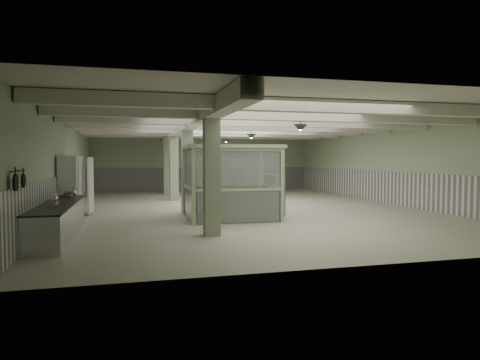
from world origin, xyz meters
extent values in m
plane|color=beige|center=(0.00, 0.00, 0.00)|extent=(20.00, 20.00, 0.00)
cube|color=silver|center=(0.00, 0.00, 3.60)|extent=(14.00, 20.00, 0.02)
cube|color=#A0B893|center=(0.00, 10.00, 1.80)|extent=(14.00, 0.02, 3.60)
cube|color=#A0B893|center=(0.00, -10.00, 1.80)|extent=(14.00, 0.02, 3.60)
cube|color=#A0B893|center=(-7.00, 0.00, 1.80)|extent=(0.02, 20.00, 3.60)
cube|color=#A0B893|center=(7.00, 0.00, 1.80)|extent=(0.02, 20.00, 3.60)
cube|color=silver|center=(-6.97, 0.00, 0.75)|extent=(0.05, 19.90, 1.50)
cube|color=silver|center=(6.97, 0.00, 0.75)|extent=(0.05, 19.90, 1.50)
cube|color=silver|center=(0.00, 9.97, 0.75)|extent=(13.90, 0.05, 1.50)
cube|color=silver|center=(-2.50, 0.00, 3.38)|extent=(0.45, 19.90, 0.40)
cube|color=silver|center=(0.00, -7.50, 3.42)|extent=(13.90, 0.35, 0.32)
cube|color=silver|center=(0.00, -5.00, 3.42)|extent=(13.90, 0.35, 0.32)
cube|color=silver|center=(0.00, -2.50, 3.42)|extent=(13.90, 0.35, 0.32)
cube|color=silver|center=(0.00, 0.00, 3.42)|extent=(13.90, 0.35, 0.32)
cube|color=silver|center=(0.00, 2.50, 3.42)|extent=(13.90, 0.35, 0.32)
cube|color=silver|center=(0.00, 5.00, 3.42)|extent=(13.90, 0.35, 0.32)
cube|color=silver|center=(0.00, 7.50, 3.42)|extent=(13.90, 0.35, 0.32)
cube|color=#95A484|center=(-2.50, -6.00, 1.80)|extent=(0.42, 0.42, 3.60)
cube|color=#95A484|center=(-2.50, -1.00, 1.80)|extent=(0.42, 0.42, 3.60)
cube|color=#95A484|center=(-2.50, 4.00, 1.80)|extent=(0.42, 0.42, 3.60)
cube|color=#95A484|center=(-2.50, 8.00, 1.80)|extent=(0.42, 0.42, 3.60)
cylinder|color=black|center=(-6.93, -7.60, 1.85)|extent=(0.02, 1.20, 0.02)
cone|color=#2D3B2C|center=(0.50, -5.00, 3.05)|extent=(0.44, 0.44, 0.22)
cone|color=#2D3B2C|center=(0.50, 0.50, 3.05)|extent=(0.44, 0.44, 0.22)
cone|color=#2D3B2C|center=(0.50, 5.50, 3.05)|extent=(0.44, 0.44, 0.22)
cube|color=silver|center=(-6.54, -5.16, 0.44)|extent=(0.85, 5.08, 0.88)
cube|color=black|center=(-6.54, -5.16, 0.89)|extent=(0.89, 5.12, 0.04)
cylinder|color=#B2B2B7|center=(-6.58, -5.48, 0.94)|extent=(0.27, 0.27, 0.08)
cylinder|color=black|center=(-6.88, -8.02, 1.63)|extent=(0.05, 0.34, 0.34)
cylinder|color=black|center=(-6.88, -7.37, 1.63)|extent=(0.04, 0.30, 0.30)
cube|color=white|center=(-6.65, -1.30, 1.10)|extent=(0.60, 2.40, 2.20)
cube|color=white|center=(-6.32, -1.85, 1.10)|extent=(0.06, 0.90, 2.10)
cube|color=white|center=(-6.20, -0.65, 1.10)|extent=(0.16, 0.90, 2.10)
cube|color=silver|center=(-6.28, -1.85, 1.10)|extent=(0.02, 0.05, 0.30)
cube|color=silver|center=(-6.28, -0.75, 1.10)|extent=(0.02, 0.05, 0.30)
cube|color=#A9C09A|center=(-2.72, -4.13, 1.22)|extent=(0.12, 0.12, 2.44)
cube|color=#A9C09A|center=(-2.67, -1.70, 1.22)|extent=(0.12, 0.12, 2.44)
cube|color=#A9C09A|center=(0.21, -4.19, 1.22)|extent=(0.12, 0.12, 2.44)
cube|color=#A9C09A|center=(0.25, -1.75, 1.22)|extent=(0.12, 0.12, 2.44)
cube|color=#A9C09A|center=(-1.23, -2.94, 2.50)|extent=(3.23, 2.75, 0.12)
cube|color=silver|center=(-1.26, -4.16, 0.55)|extent=(2.73, 0.11, 1.05)
cube|color=silver|center=(-1.26, -4.16, 1.78)|extent=(2.73, 0.11, 1.22)
cube|color=silver|center=(-1.21, -1.73, 0.55)|extent=(2.73, 0.11, 1.05)
cube|color=silver|center=(-1.21, -1.73, 1.78)|extent=(2.73, 0.11, 1.22)
cube|color=silver|center=(-2.69, -2.92, 0.55)|extent=(0.10, 2.24, 1.05)
cube|color=silver|center=(-2.69, -2.92, 1.78)|extent=(0.10, 2.24, 1.22)
cube|color=silver|center=(0.23, -2.97, 0.55)|extent=(0.10, 2.24, 1.05)
cube|color=silver|center=(0.23, -2.97, 1.78)|extent=(0.10, 2.24, 1.22)
cube|color=#5F6151|center=(0.52, -2.58, 0.75)|extent=(0.64, 0.79, 1.49)
camera|label=1|loc=(-4.68, -17.42, 2.13)|focal=32.00mm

